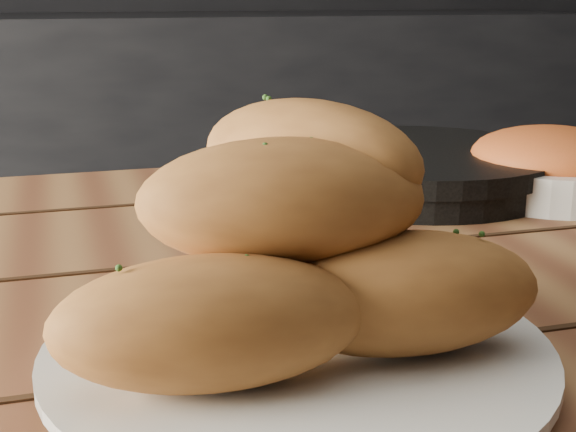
{
  "coord_description": "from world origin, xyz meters",
  "views": [
    {
      "loc": [
        -0.11,
        -0.64,
        0.97
      ],
      "look_at": [
        0.01,
        -0.21,
        0.84
      ],
      "focal_mm": 50.0,
      "sensor_mm": 36.0,
      "label": 1
    }
  ],
  "objects_px": {
    "bread_rolls": "(293,246)",
    "bowl": "(551,166)",
    "skillet": "(416,167)",
    "table": "(438,398)",
    "plate": "(298,356)"
  },
  "relations": [
    {
      "from": "plate",
      "to": "table",
      "type": "bearing_deg",
      "value": 35.83
    },
    {
      "from": "plate",
      "to": "bread_rolls",
      "type": "height_order",
      "value": "bread_rolls"
    },
    {
      "from": "table",
      "to": "skillet",
      "type": "xyz_separation_m",
      "value": [
        0.11,
        0.29,
        0.12
      ]
    },
    {
      "from": "table",
      "to": "bread_rolls",
      "type": "distance_m",
      "value": 0.26
    },
    {
      "from": "bread_rolls",
      "to": "skillet",
      "type": "height_order",
      "value": "bread_rolls"
    },
    {
      "from": "bread_rolls",
      "to": "skillet",
      "type": "relative_size",
      "value": 0.62
    },
    {
      "from": "bread_rolls",
      "to": "bowl",
      "type": "bearing_deg",
      "value": 39.52
    },
    {
      "from": "table",
      "to": "plate",
      "type": "height_order",
      "value": "plate"
    },
    {
      "from": "table",
      "to": "bread_rolls",
      "type": "bearing_deg",
      "value": -145.27
    },
    {
      "from": "table",
      "to": "bread_rolls",
      "type": "xyz_separation_m",
      "value": [
        -0.15,
        -0.11,
        0.18
      ]
    },
    {
      "from": "bread_rolls",
      "to": "skillet",
      "type": "xyz_separation_m",
      "value": [
        0.27,
        0.4,
        -0.05
      ]
    },
    {
      "from": "skillet",
      "to": "table",
      "type": "bearing_deg",
      "value": -111.04
    },
    {
      "from": "plate",
      "to": "bread_rolls",
      "type": "relative_size",
      "value": 1.06
    },
    {
      "from": "bowl",
      "to": "bread_rolls",
      "type": "bearing_deg",
      "value": -140.48
    },
    {
      "from": "table",
      "to": "bowl",
      "type": "bearing_deg",
      "value": 42.31
    }
  ]
}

